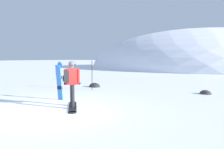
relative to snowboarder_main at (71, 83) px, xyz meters
name	(u,v)px	position (x,y,z in m)	size (l,w,h in m)	color
ground_plane	(51,110)	(-0.30, -0.70, -0.92)	(300.00, 300.00, 0.00)	white
ridge_peak_main	(194,67)	(-2.64, 37.29, -0.92)	(41.44, 37.30, 14.55)	white
snowboarder_main	(71,83)	(0.00, 0.00, 0.00)	(1.34, 1.42, 1.71)	black
spare_snowboard	(59,81)	(-1.38, 0.70, -0.08)	(0.28, 0.16, 1.66)	blue
piste_marker_near	(92,73)	(-1.92, 3.65, 0.05)	(0.20, 0.20, 1.69)	black
rock_dark	(206,94)	(3.74, 5.68, -0.92)	(0.57, 0.49, 0.40)	#383333
rock_mid	(95,87)	(-2.53, 4.68, -0.92)	(0.74, 0.63, 0.52)	#282628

